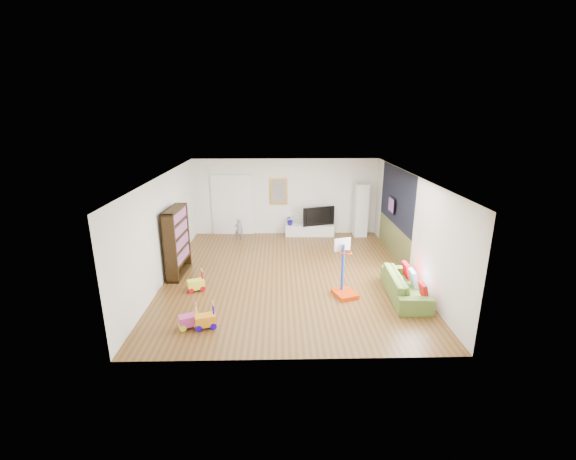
{
  "coord_description": "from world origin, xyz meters",
  "views": [
    {
      "loc": [
        -0.24,
        -9.66,
        4.25
      ],
      "look_at": [
        0.0,
        0.4,
        1.15
      ],
      "focal_mm": 24.0,
      "sensor_mm": 36.0,
      "label": 1
    }
  ],
  "objects_px": {
    "bookshelf": "(177,242)",
    "basketball_hoop": "(346,269)",
    "sofa": "(406,286)",
    "media_console": "(310,230)"
  },
  "relations": [
    {
      "from": "bookshelf",
      "to": "sofa",
      "type": "height_order",
      "value": "bookshelf"
    },
    {
      "from": "media_console",
      "to": "bookshelf",
      "type": "distance_m",
      "value": 5.12
    },
    {
      "from": "bookshelf",
      "to": "sofa",
      "type": "bearing_deg",
      "value": -11.76
    },
    {
      "from": "sofa",
      "to": "basketball_hoop",
      "type": "relative_size",
      "value": 1.41
    },
    {
      "from": "media_console",
      "to": "basketball_hoop",
      "type": "relative_size",
      "value": 1.22
    },
    {
      "from": "media_console",
      "to": "sofa",
      "type": "distance_m",
      "value": 5.19
    },
    {
      "from": "bookshelf",
      "to": "basketball_hoop",
      "type": "bearing_deg",
      "value": -15.54
    },
    {
      "from": "sofa",
      "to": "basketball_hoop",
      "type": "bearing_deg",
      "value": 90.55
    },
    {
      "from": "bookshelf",
      "to": "media_console",
      "type": "bearing_deg",
      "value": 43.95
    },
    {
      "from": "media_console",
      "to": "bookshelf",
      "type": "relative_size",
      "value": 0.93
    }
  ]
}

